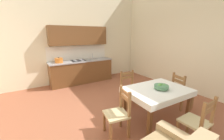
{
  "coord_description": "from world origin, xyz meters",
  "views": [
    {
      "loc": [
        -1.74,
        -2.69,
        1.91
      ],
      "look_at": [
        0.14,
        0.31,
        0.99
      ],
      "focal_mm": 22.44,
      "sensor_mm": 36.0,
      "label": 1
    }
  ],
  "objects_px": {
    "dining_chair_kitchen_side": "(129,89)",
    "dining_chair_camera_side": "(197,122)",
    "dining_chair_tv_side": "(118,113)",
    "dining_table": "(157,94)",
    "dining_chair_window_side": "(181,91)",
    "kitchen_cabinetry": "(81,61)",
    "fruit_bowl": "(161,87)"
  },
  "relations": [
    {
      "from": "dining_chair_window_side",
      "to": "dining_chair_camera_side",
      "type": "distance_m",
      "value": 1.39
    },
    {
      "from": "dining_chair_tv_side",
      "to": "kitchen_cabinetry",
      "type": "bearing_deg",
      "value": 81.49
    },
    {
      "from": "dining_table",
      "to": "fruit_bowl",
      "type": "distance_m",
      "value": 0.2
    },
    {
      "from": "dining_chair_window_side",
      "to": "dining_chair_camera_side",
      "type": "bearing_deg",
      "value": -137.65
    },
    {
      "from": "fruit_bowl",
      "to": "dining_chair_camera_side",
      "type": "bearing_deg",
      "value": -93.45
    },
    {
      "from": "fruit_bowl",
      "to": "dining_chair_window_side",
      "type": "bearing_deg",
      "value": 6.21
    },
    {
      "from": "dining_chair_camera_side",
      "to": "dining_chair_kitchen_side",
      "type": "bearing_deg",
      "value": 90.97
    },
    {
      "from": "dining_chair_tv_side",
      "to": "dining_chair_kitchen_side",
      "type": "bearing_deg",
      "value": 41.41
    },
    {
      "from": "dining_chair_tv_side",
      "to": "dining_chair_camera_side",
      "type": "distance_m",
      "value": 1.37
    },
    {
      "from": "fruit_bowl",
      "to": "dining_table",
      "type": "bearing_deg",
      "value": 125.56
    },
    {
      "from": "dining_chair_tv_side",
      "to": "dining_table",
      "type": "bearing_deg",
      "value": -3.63
    },
    {
      "from": "kitchen_cabinetry",
      "to": "dining_chair_kitchen_side",
      "type": "bearing_deg",
      "value": -79.75
    },
    {
      "from": "dining_chair_kitchen_side",
      "to": "fruit_bowl",
      "type": "height_order",
      "value": "dining_chair_kitchen_side"
    },
    {
      "from": "fruit_bowl",
      "to": "dining_chair_tv_side",
      "type": "bearing_deg",
      "value": 173.12
    },
    {
      "from": "kitchen_cabinetry",
      "to": "dining_chair_kitchen_side",
      "type": "distance_m",
      "value": 2.58
    },
    {
      "from": "dining_table",
      "to": "dining_chair_kitchen_side",
      "type": "xyz_separation_m",
      "value": [
        -0.04,
        0.9,
        -0.19
      ]
    },
    {
      "from": "dining_chair_kitchen_side",
      "to": "dining_chair_camera_side",
      "type": "relative_size",
      "value": 1.0
    },
    {
      "from": "dining_chair_camera_side",
      "to": "fruit_bowl",
      "type": "distance_m",
      "value": 0.91
    },
    {
      "from": "kitchen_cabinetry",
      "to": "dining_chair_tv_side",
      "type": "height_order",
      "value": "kitchen_cabinetry"
    },
    {
      "from": "kitchen_cabinetry",
      "to": "dining_chair_window_side",
      "type": "bearing_deg",
      "value": -65.84
    },
    {
      "from": "dining_chair_window_side",
      "to": "dining_chair_tv_side",
      "type": "bearing_deg",
      "value": 179.47
    },
    {
      "from": "kitchen_cabinetry",
      "to": "fruit_bowl",
      "type": "bearing_deg",
      "value": -81.26
    },
    {
      "from": "dining_chair_kitchen_side",
      "to": "dining_chair_camera_side",
      "type": "height_order",
      "value": "same"
    },
    {
      "from": "dining_chair_window_side",
      "to": "kitchen_cabinetry",
      "type": "bearing_deg",
      "value": 114.16
    },
    {
      "from": "dining_chair_tv_side",
      "to": "dining_chair_kitchen_side",
      "type": "distance_m",
      "value": 1.27
    },
    {
      "from": "dining_table",
      "to": "dining_chair_window_side",
      "type": "relative_size",
      "value": 1.49
    },
    {
      "from": "dining_table",
      "to": "dining_chair_camera_side",
      "type": "height_order",
      "value": "dining_chair_camera_side"
    },
    {
      "from": "dining_chair_tv_side",
      "to": "fruit_bowl",
      "type": "bearing_deg",
      "value": -6.88
    },
    {
      "from": "dining_chair_tv_side",
      "to": "dining_chair_window_side",
      "type": "height_order",
      "value": "same"
    },
    {
      "from": "dining_table",
      "to": "fruit_bowl",
      "type": "xyz_separation_m",
      "value": [
        0.04,
        -0.06,
        0.19
      ]
    },
    {
      "from": "dining_table",
      "to": "dining_chair_kitchen_side",
      "type": "height_order",
      "value": "dining_chair_kitchen_side"
    },
    {
      "from": "dining_chair_kitchen_side",
      "to": "dining_chair_window_side",
      "type": "height_order",
      "value": "same"
    }
  ]
}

